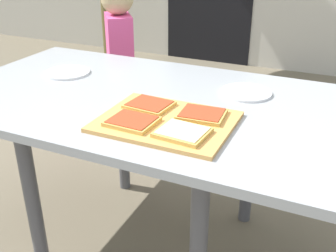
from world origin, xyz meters
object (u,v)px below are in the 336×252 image
Objects in this scene: cutting_board at (166,122)px; dining_table at (150,115)px; pizza_slice_far_right at (202,114)px; plate_white_right at (246,92)px; pizza_slice_near_left at (132,121)px; plate_white_left at (67,72)px; pizza_slice_far_left at (149,105)px; pizza_slice_near_right at (182,132)px; child_left at (120,55)px.

dining_table is at bearing 130.01° from cutting_board.
cutting_board is (0.15, -0.18, 0.08)m from dining_table.
pizza_slice_far_right reaches higher than cutting_board.
pizza_slice_near_left is at bearing -119.99° from plate_white_right.
pizza_slice_far_right is at bearing -24.16° from dining_table.
pizza_slice_far_right reaches higher than plate_white_left.
pizza_slice_near_left reaches higher than dining_table.
pizza_slice_near_left is (-0.09, -0.07, 0.01)m from cutting_board.
pizza_slice_far_right is (0.19, -0.00, 0.00)m from pizza_slice_far_left.
pizza_slice_near_right reaches higher than cutting_board.
pizza_slice_far_right reaches higher than plate_white_right.
child_left is at bearing 146.75° from plate_white_right.
plate_white_right is 1.10m from child_left.
child_left reaches higher than pizza_slice_near_left.
pizza_slice_near_right is at bearing -27.33° from plate_white_left.
cutting_board is at bearing -49.99° from dining_table.
pizza_slice_near_left is 0.97× the size of pizza_slice_far_right.
dining_table is 9.96× the size of pizza_slice_far_left.
child_left reaches higher than pizza_slice_near_right.
pizza_slice_far_left is at bearing -62.84° from dining_table.
child_left is (-0.15, 0.68, -0.11)m from plate_white_left.
pizza_slice_near_right is 0.81× the size of plate_white_left.
cutting_board is at bearing -114.31° from plate_white_right.
plate_white_left is (-0.69, 0.36, -0.02)m from pizza_slice_near_right.
dining_table is 0.47m from plate_white_left.
dining_table is 0.98m from child_left.
plate_white_left is (-0.45, 0.10, 0.08)m from dining_table.
pizza_slice_near_left is at bearing -85.81° from pizza_slice_far_left.
dining_table is 0.36m from pizza_slice_near_right.
pizza_slice_near_left is (-0.17, 0.01, 0.00)m from pizza_slice_near_right.
child_left reaches higher than pizza_slice_far_right.
pizza_slice_near_left and pizza_slice_far_left have the same top height.
pizza_slice_near_right is at bearing -1.99° from pizza_slice_near_left.
dining_table is at bearing 133.06° from pizza_slice_near_right.
pizza_slice_far_right is 0.30m from plate_white_right.
pizza_slice_far_right reaches higher than dining_table.
cutting_board is 1.22m from child_left.
child_left is (-0.65, 0.89, -0.13)m from pizza_slice_far_left.
plate_white_right is (0.16, 0.36, -0.00)m from cutting_board.
cutting_board reaches higher than plate_white_left.
pizza_slice_near_left reaches higher than cutting_board.
pizza_slice_near_right is at bearing -51.19° from child_left.
dining_table is 0.29m from pizza_slice_far_right.
pizza_slice_near_left is 0.78× the size of plate_white_left.
cutting_board is 2.66× the size of pizza_slice_far_left.
pizza_slice_far_right is at bearing 87.25° from pizza_slice_near_right.
plate_white_right reaches higher than dining_table.
pizza_slice_near_right is 0.23m from pizza_slice_far_left.
pizza_slice_near_right is 0.17m from pizza_slice_near_left.
child_left is at bearing 126.16° from pizza_slice_far_left.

